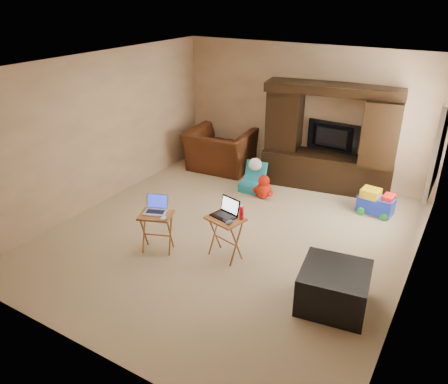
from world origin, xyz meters
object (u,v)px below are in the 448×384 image
Objects in this scene: child_rocker at (252,177)px; tray_table_left at (157,232)px; entertainment_center at (329,138)px; laptop_left at (155,205)px; water_bottle at (241,213)px; push_toy at (376,202)px; television at (331,138)px; plush_toy at (264,186)px; recliner at (220,150)px; tray_table_right at (225,238)px; laptop_right at (224,209)px; ottoman at (334,288)px; mouse_left at (163,218)px; mouse_right at (229,223)px.

child_rocker is 2.48m from tray_table_left.
entertainment_center reaches higher than laptop_left.
child_rocker is at bearing -151.37° from entertainment_center.
entertainment_center reaches higher than water_bottle.
entertainment_center is 4.44× the size of child_rocker.
tray_table_left is at bearing -125.31° from push_toy.
television is 3.04m from water_bottle.
plush_toy is at bearing 54.27° from laptop_left.
recliner is at bearing 177.50° from entertainment_center.
push_toy is at bearing 168.83° from recliner.
laptop_right is at bearing 167.03° from tray_table_right.
mouse_left is (-2.32, -0.19, 0.36)m from ottoman.
laptop_right reaches higher than mouse_right.
television reaches higher than ottoman.
water_bottle is at bearing -113.16° from push_toy.
recliner reaches higher than tray_table_left.
laptop_left is 0.96m from laptop_right.
mouse_left is at bearing 74.76° from television.
television is 3.19m from tray_table_right.
child_rocker is 3.29m from ottoman.
mouse_left is at bearing -41.56° from tray_table_left.
plush_toy is at bearing -136.53° from entertainment_center.
laptop_left is at bearing 99.90° from recliner.
mouse_left is at bearing -46.81° from laptop_left.
television reaches higher than tray_table_left.
tray_table_left is 0.94× the size of tray_table_right.
television reaches higher than laptop_left.
laptop_right is (-1.51, -2.35, 0.52)m from push_toy.
television is 1.84× the size of child_rocker.
push_toy is (1.08, -0.74, -0.70)m from television.
tray_table_right is 3.25× the size of water_bottle.
entertainment_center is at bearing 92.34° from television.
plush_toy is at bearing -29.45° from child_rocker.
recliner is 2.89× the size of plush_toy.
plush_toy reaches higher than push_toy.
tray_table_left is at bearing -145.46° from tray_table_right.
tray_table_left is (-0.53, -2.31, 0.07)m from plush_toy.
entertainment_center reaches higher than mouse_right.
television is 7.79× the size of mouse_right.
push_toy is 2.84m from laptop_right.
recliner is 3.23m from push_toy.
entertainment_center reaches higher than ottoman.
laptop_left is (-0.94, -0.32, 0.39)m from tray_table_right.
water_bottle is (-1.40, 0.31, 0.46)m from ottoman.
ottoman is (2.30, -2.35, -0.02)m from child_rocker.
tray_table_right reaches higher than push_toy.
tray_table_left is 0.41m from laptop_left.
plush_toy is 2.40m from laptop_left.
laptop_left is 2.58× the size of mouse_left.
laptop_left is 1.61× the size of water_bottle.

